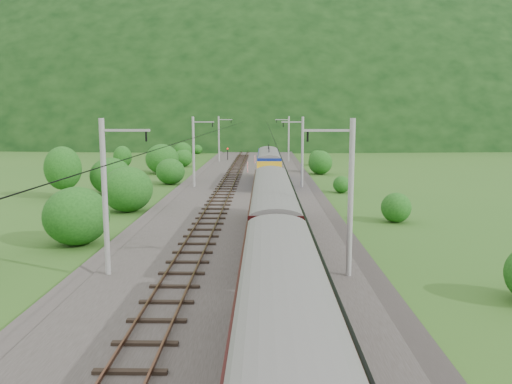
{
  "coord_description": "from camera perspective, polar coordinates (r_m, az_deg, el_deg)",
  "views": [
    {
      "loc": [
        1.85,
        -24.73,
        8.43
      ],
      "look_at": [
        1.24,
        13.16,
        2.6
      ],
      "focal_mm": 35.0,
      "sensor_mm": 36.0,
      "label": 1
    }
  ],
  "objects": [
    {
      "name": "hazard_post_near",
      "position": [
        71.89,
        -0.97,
        2.86
      ],
      "size": [
        0.16,
        0.16,
        1.53
      ],
      "primitive_type": "cylinder",
      "color": "red",
      "rests_on": "railbed"
    },
    {
      "name": "signal",
      "position": [
        91.98,
        -3.27,
        4.48
      ],
      "size": [
        0.25,
        0.25,
        2.23
      ],
      "color": "black",
      "rests_on": "railbed"
    },
    {
      "name": "overhead_wires",
      "position": [
        34.8,
        -2.13,
        6.55
      ],
      "size": [
        4.83,
        198.0,
        0.03
      ],
      "color": "black",
      "rests_on": "ground"
    },
    {
      "name": "railbed",
      "position": [
        35.75,
        -2.07,
        -4.65
      ],
      "size": [
        14.0,
        220.0,
        0.3
      ],
      "primitive_type": "cube",
      "color": "#38332D",
      "rests_on": "ground"
    },
    {
      "name": "track_right",
      "position": [
        35.66,
        1.79,
        -4.32
      ],
      "size": [
        2.4,
        220.0,
        0.27
      ],
      "color": "brown",
      "rests_on": "railbed"
    },
    {
      "name": "mountain_main",
      "position": [
        284.86,
        0.57,
        7.05
      ],
      "size": [
        504.0,
        360.0,
        244.0
      ],
      "primitive_type": "ellipsoid",
      "color": "black",
      "rests_on": "ground"
    },
    {
      "name": "catenary_right",
      "position": [
        57.02,
        5.24,
        4.76
      ],
      "size": [
        2.54,
        192.28,
        8.0
      ],
      "color": "gray",
      "rests_on": "railbed"
    },
    {
      "name": "ground",
      "position": [
        26.19,
        -3.22,
        -10.04
      ],
      "size": [
        600.0,
        600.0,
        0.0
      ],
      "primitive_type": "plane",
      "color": "#27551A",
      "rests_on": "ground"
    },
    {
      "name": "vegetation_left",
      "position": [
        44.18,
        -19.89,
        0.15
      ],
      "size": [
        12.83,
        147.78,
        6.84
      ],
      "color": "#174612",
      "rests_on": "ground"
    },
    {
      "name": "hazard_post_far",
      "position": [
        85.57,
        -0.13,
        3.75
      ],
      "size": [
        0.15,
        0.15,
        1.37
      ],
      "primitive_type": "cylinder",
      "color": "red",
      "rests_on": "railbed"
    },
    {
      "name": "catenary_left",
      "position": [
        57.42,
        -7.07,
        4.76
      ],
      "size": [
        2.54,
        192.28,
        8.0
      ],
      "color": "gray",
      "rests_on": "railbed"
    },
    {
      "name": "mountain_ridge",
      "position": [
        346.94,
        -19.77,
        6.84
      ],
      "size": [
        336.0,
        280.0,
        132.0
      ],
      "primitive_type": "ellipsoid",
      "color": "black",
      "rests_on": "ground"
    },
    {
      "name": "track_left",
      "position": [
        35.9,
        -5.91,
        -4.27
      ],
      "size": [
        2.4,
        220.0,
        0.27
      ],
      "color": "brown",
      "rests_on": "railbed"
    },
    {
      "name": "train",
      "position": [
        12.31,
        3.53,
        -16.48
      ],
      "size": [
        2.64,
        107.22,
        4.58
      ],
      "color": "black",
      "rests_on": "ground"
    },
    {
      "name": "vegetation_right",
      "position": [
        40.81,
        14.98,
        -1.61
      ],
      "size": [
        7.25,
        99.86,
        3.1
      ],
      "color": "#174612",
      "rests_on": "ground"
    }
  ]
}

